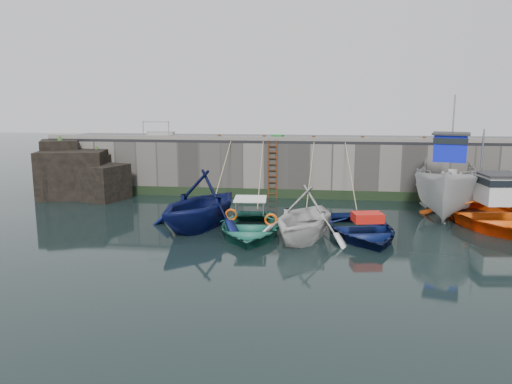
# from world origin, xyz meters

# --- Properties ---
(ground) EXTENTS (120.00, 120.00, 0.00)m
(ground) POSITION_xyz_m (0.00, 0.00, 0.00)
(ground) COLOR black
(ground) RESTS_ON ground
(quay_back) EXTENTS (30.00, 5.00, 3.00)m
(quay_back) POSITION_xyz_m (0.00, 12.50, 1.50)
(quay_back) COLOR slate
(quay_back) RESTS_ON ground
(road_back) EXTENTS (30.00, 5.00, 0.16)m
(road_back) POSITION_xyz_m (0.00, 12.50, 3.08)
(road_back) COLOR black
(road_back) RESTS_ON quay_back
(kerb_back) EXTENTS (30.00, 0.30, 0.20)m
(kerb_back) POSITION_xyz_m (0.00, 10.15, 3.26)
(kerb_back) COLOR slate
(kerb_back) RESTS_ON road_back
(algae_back) EXTENTS (30.00, 0.08, 0.50)m
(algae_back) POSITION_xyz_m (0.00, 9.96, 0.25)
(algae_back) COLOR black
(algae_back) RESTS_ON ground
(rock_outcrop) EXTENTS (5.85, 4.24, 3.41)m
(rock_outcrop) POSITION_xyz_m (-12.92, 9.11, 1.26)
(rock_outcrop) COLOR black
(rock_outcrop) RESTS_ON ground
(ladder) EXTENTS (0.51, 0.08, 3.20)m
(ladder) POSITION_xyz_m (-2.00, 9.91, 1.59)
(ladder) COLOR #3F1E0F
(ladder) RESTS_ON ground
(boat_near_white) EXTENTS (6.03, 6.46, 2.76)m
(boat_near_white) POSITION_xyz_m (-4.40, 3.07, 0.00)
(boat_near_white) COLOR #0B1245
(boat_near_white) RESTS_ON ground
(boat_near_white_rope) EXTENTS (0.04, 5.14, 3.10)m
(boat_near_white_rope) POSITION_xyz_m (-4.40, 7.78, 0.00)
(boat_near_white_rope) COLOR tan
(boat_near_white_rope) RESTS_ON ground
(boat_near_blue) EXTENTS (4.08, 5.44, 1.07)m
(boat_near_blue) POSITION_xyz_m (-2.20, 2.35, 0.00)
(boat_near_blue) COLOR #195A4B
(boat_near_blue) RESTS_ON ground
(boat_near_blue_rope) EXTENTS (0.04, 5.77, 3.10)m
(boat_near_blue_rope) POSITION_xyz_m (-2.20, 7.43, 0.00)
(boat_near_blue_rope) COLOR tan
(boat_near_blue_rope) RESTS_ON ground
(boat_near_blacktrim) EXTENTS (5.07, 5.48, 2.40)m
(boat_near_blacktrim) POSITION_xyz_m (0.00, 1.85, 0.00)
(boat_near_blacktrim) COLOR silver
(boat_near_blacktrim) RESTS_ON ground
(boat_near_blacktrim_rope) EXTENTS (0.04, 6.22, 3.10)m
(boat_near_blacktrim_rope) POSITION_xyz_m (0.00, 7.17, 0.00)
(boat_near_blacktrim_rope) COLOR tan
(boat_near_blacktrim_rope) RESTS_ON ground
(boat_near_navy) EXTENTS (4.62, 5.77, 1.07)m
(boat_near_navy) POSITION_xyz_m (2.25, 2.66, 0.00)
(boat_near_navy) COLOR #0A1543
(boat_near_navy) RESTS_ON ground
(boat_near_navy_rope) EXTENTS (0.04, 5.50, 3.10)m
(boat_near_navy_rope) POSITION_xyz_m (2.25, 7.58, 0.00)
(boat_near_navy_rope) COLOR tan
(boat_near_navy_rope) RESTS_ON ground
(boat_far_white) EXTENTS (4.78, 8.10, 5.94)m
(boat_far_white) POSITION_xyz_m (6.62, 7.24, 1.23)
(boat_far_white) COLOR silver
(boat_far_white) RESTS_ON ground
(boat_far_orange) EXTENTS (5.62, 7.33, 4.41)m
(boat_far_orange) POSITION_xyz_m (7.93, 5.19, 0.45)
(boat_far_orange) COLOR #F5510C
(boat_far_orange) RESTS_ON ground
(fish_crate) EXTENTS (0.69, 0.62, 0.28)m
(fish_crate) POSITION_xyz_m (-1.77, 10.58, 3.30)
(fish_crate) COLOR #157721
(fish_crate) RESTS_ON road_back
(railing) EXTENTS (1.60, 1.05, 1.00)m
(railing) POSITION_xyz_m (-8.75, 11.25, 3.36)
(railing) COLOR #A5A8AD
(railing) RESTS_ON road_back
(bollard_a) EXTENTS (0.18, 0.18, 0.28)m
(bollard_a) POSITION_xyz_m (-5.00, 10.25, 3.30)
(bollard_a) COLOR #3F1E0F
(bollard_a) RESTS_ON road_back
(bollard_b) EXTENTS (0.18, 0.18, 0.28)m
(bollard_b) POSITION_xyz_m (-2.50, 10.25, 3.30)
(bollard_b) COLOR #3F1E0F
(bollard_b) RESTS_ON road_back
(bollard_c) EXTENTS (0.18, 0.18, 0.28)m
(bollard_c) POSITION_xyz_m (0.20, 10.25, 3.30)
(bollard_c) COLOR #3F1E0F
(bollard_c) RESTS_ON road_back
(bollard_d) EXTENTS (0.18, 0.18, 0.28)m
(bollard_d) POSITION_xyz_m (2.80, 10.25, 3.30)
(bollard_d) COLOR #3F1E0F
(bollard_d) RESTS_ON road_back
(bollard_e) EXTENTS (0.18, 0.18, 0.28)m
(bollard_e) POSITION_xyz_m (6.00, 10.25, 3.30)
(bollard_e) COLOR #3F1E0F
(bollard_e) RESTS_ON road_back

